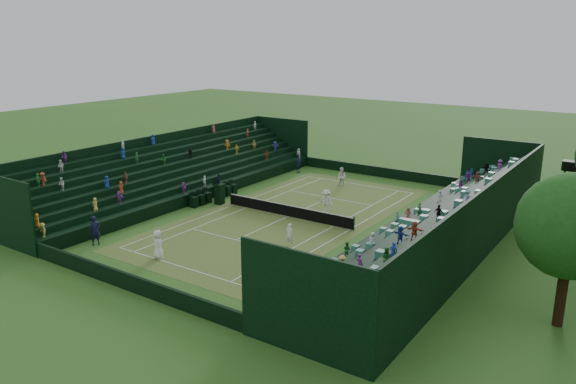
# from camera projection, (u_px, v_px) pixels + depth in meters

# --- Properties ---
(ground) EXTENTS (160.00, 160.00, 0.00)m
(ground) POSITION_uv_depth(u_px,v_px,m) (288.00, 217.00, 43.88)
(ground) COLOR #356620
(ground) RESTS_ON ground
(court_surface) EXTENTS (12.97, 26.77, 0.01)m
(court_surface) POSITION_uv_depth(u_px,v_px,m) (288.00, 217.00, 43.88)
(court_surface) COLOR #356E24
(court_surface) RESTS_ON ground
(perimeter_wall_north) EXTENTS (17.17, 0.20, 1.00)m
(perimeter_wall_north) POSITION_uv_depth(u_px,v_px,m) (377.00, 171.00, 56.39)
(perimeter_wall_north) COLOR black
(perimeter_wall_north) RESTS_ON ground
(perimeter_wall_south) EXTENTS (17.17, 0.20, 1.00)m
(perimeter_wall_south) POSITION_uv_depth(u_px,v_px,m) (127.00, 281.00, 31.11)
(perimeter_wall_south) COLOR black
(perimeter_wall_south) RESTS_ON ground
(perimeter_wall_east) EXTENTS (0.20, 31.77, 1.00)m
(perimeter_wall_east) POSITION_uv_depth(u_px,v_px,m) (388.00, 231.00, 39.14)
(perimeter_wall_east) COLOR black
(perimeter_wall_east) RESTS_ON ground
(perimeter_wall_west) EXTENTS (0.20, 31.77, 1.00)m
(perimeter_wall_west) POSITION_uv_depth(u_px,v_px,m) (207.00, 194.00, 48.36)
(perimeter_wall_west) COLOR black
(perimeter_wall_west) RESTS_ON ground
(north_grandstand) EXTENTS (6.60, 32.00, 4.90)m
(north_grandstand) POSITION_uv_depth(u_px,v_px,m) (448.00, 228.00, 36.59)
(north_grandstand) COLOR black
(north_grandstand) RESTS_ON ground
(south_grandstand) EXTENTS (6.60, 32.00, 4.90)m
(south_grandstand) POSITION_uv_depth(u_px,v_px,m) (172.00, 176.00, 50.35)
(south_grandstand) COLOR black
(south_grandstand) RESTS_ON ground
(tennis_net) EXTENTS (11.67, 0.10, 1.06)m
(tennis_net) POSITION_uv_depth(u_px,v_px,m) (288.00, 210.00, 43.74)
(tennis_net) COLOR black
(tennis_net) RESTS_ON ground
(scoreboard_tower) EXTENTS (2.00, 1.00, 3.70)m
(scoreboard_tower) POSITION_uv_depth(u_px,v_px,m) (575.00, 168.00, 46.13)
(scoreboard_tower) COLOR black
(scoreboard_tower) RESTS_ON ground
(umpire_chair) EXTENTS (0.82, 0.82, 2.58)m
(umpire_chair) POSITION_uv_depth(u_px,v_px,m) (219.00, 191.00, 46.93)
(umpire_chair) COLOR black
(umpire_chair) RESTS_ON ground
(courtside_chairs) EXTENTS (0.59, 5.55, 1.27)m
(courtside_chairs) POSITION_uv_depth(u_px,v_px,m) (214.00, 195.00, 48.18)
(courtside_chairs) COLOR black
(courtside_chairs) RESTS_ON ground
(player_near_west) EXTENTS (1.07, 0.87, 1.89)m
(player_near_west) POSITION_uv_depth(u_px,v_px,m) (158.00, 245.00, 35.37)
(player_near_west) COLOR white
(player_near_west) RESTS_ON ground
(player_near_east) EXTENTS (0.60, 0.42, 1.57)m
(player_near_east) POSITION_uv_depth(u_px,v_px,m) (290.00, 235.00, 37.62)
(player_near_east) COLOR white
(player_near_east) RESTS_ON ground
(player_far_west) EXTENTS (0.93, 0.74, 1.82)m
(player_far_west) POSITION_uv_depth(u_px,v_px,m) (342.00, 177.00, 52.45)
(player_far_west) COLOR white
(player_far_west) RESTS_ON ground
(player_far_east) EXTENTS (1.32, 0.88, 1.91)m
(player_far_east) POSITION_uv_depth(u_px,v_px,m) (326.00, 201.00, 44.57)
(player_far_east) COLOR white
(player_far_east) RESTS_ON ground
(line_judge_north) EXTENTS (0.49, 0.73, 1.96)m
(line_judge_north) POSITION_uv_depth(u_px,v_px,m) (298.00, 163.00, 57.75)
(line_judge_north) COLOR black
(line_judge_north) RESTS_ON ground
(line_judge_south) EXTENTS (0.71, 0.86, 2.01)m
(line_judge_south) POSITION_uv_depth(u_px,v_px,m) (95.00, 231.00, 37.74)
(line_judge_south) COLOR black
(line_judge_south) RESTS_ON ground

